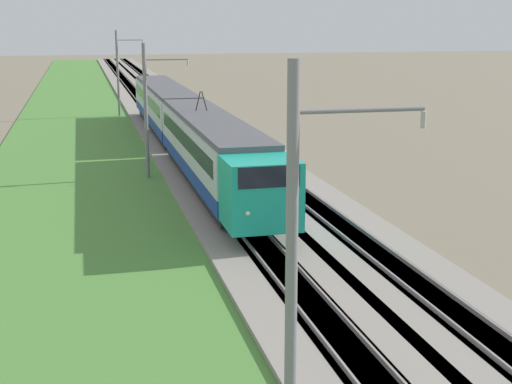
# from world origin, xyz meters

# --- Properties ---
(ballast_main) EXTENTS (240.00, 4.40, 0.30)m
(ballast_main) POSITION_xyz_m (50.00, 0.00, 0.15)
(ballast_main) COLOR gray
(ballast_main) RESTS_ON ground
(ballast_adjacent) EXTENTS (240.00, 4.40, 0.30)m
(ballast_adjacent) POSITION_xyz_m (50.00, -3.90, 0.15)
(ballast_adjacent) COLOR gray
(ballast_adjacent) RESTS_ON ground
(track_main) EXTENTS (240.00, 1.57, 0.45)m
(track_main) POSITION_xyz_m (50.00, 0.00, 0.16)
(track_main) COLOR #4C4238
(track_main) RESTS_ON ground
(track_adjacent) EXTENTS (240.00, 1.57, 0.45)m
(track_adjacent) POSITION_xyz_m (50.00, -3.90, 0.16)
(track_adjacent) COLOR #4C4238
(track_adjacent) RESTS_ON ground
(grass_verge) EXTENTS (240.00, 13.65, 0.12)m
(grass_verge) POSITION_xyz_m (50.00, 5.41, 0.06)
(grass_verge) COLOR #4C8438
(grass_verge) RESTS_ON ground
(passenger_train) EXTENTS (43.30, 2.92, 4.98)m
(passenger_train) POSITION_xyz_m (39.06, 0.00, 2.33)
(passenger_train) COLOR #19A88E
(passenger_train) RESTS_ON ground
(catenary_mast_near) EXTENTS (0.22, 2.56, 8.08)m
(catenary_mast_near) POSITION_xyz_m (4.19, 2.95, 4.18)
(catenary_mast_near) COLOR slate
(catenary_mast_near) RESTS_ON ground
(catenary_mast_mid) EXTENTS (0.22, 2.56, 7.59)m
(catenary_mast_mid) POSITION_xyz_m (32.53, 2.95, 3.93)
(catenary_mast_mid) COLOR slate
(catenary_mast_mid) RESTS_ON ground
(catenary_mast_far) EXTENTS (0.22, 2.56, 8.03)m
(catenary_mast_far) POSITION_xyz_m (60.87, 2.95, 4.15)
(catenary_mast_far) COLOR slate
(catenary_mast_far) RESTS_ON ground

